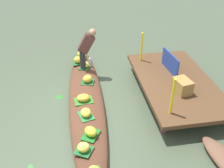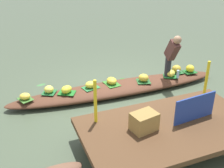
% 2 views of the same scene
% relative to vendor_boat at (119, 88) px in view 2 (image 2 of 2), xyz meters
% --- Properties ---
extents(canal_water, '(40.00, 40.00, 0.00)m').
position_rel_vendor_boat_xyz_m(canal_water, '(0.00, 0.00, -0.12)').
color(canal_water, '#46533D').
rests_on(canal_water, ground).
extents(dock_platform, '(3.20, 1.80, 0.45)m').
position_rel_vendor_boat_xyz_m(dock_platform, '(-0.03, 2.29, 0.27)').
color(dock_platform, brown).
rests_on(dock_platform, ground).
extents(vendor_boat, '(5.52, 0.98, 0.24)m').
position_rel_vendor_boat_xyz_m(vendor_boat, '(0.00, 0.00, 0.00)').
color(vendor_boat, '#553120').
rests_on(vendor_boat, ground).
extents(leaf_mat_0, '(0.46, 0.42, 0.01)m').
position_rel_vendor_boat_xyz_m(leaf_mat_0, '(-1.46, 0.09, 0.13)').
color(leaf_mat_0, '#1F672A').
rests_on(leaf_mat_0, vendor_boat).
extents(banana_bunch_0, '(0.35, 0.34, 0.17)m').
position_rel_vendor_boat_xyz_m(banana_bunch_0, '(-1.46, 0.09, 0.21)').
color(banana_bunch_0, yellow).
rests_on(banana_bunch_0, vendor_boat).
extents(leaf_mat_1, '(0.48, 0.44, 0.01)m').
position_rel_vendor_boat_xyz_m(leaf_mat_1, '(1.33, 0.00, 0.13)').
color(leaf_mat_1, '#1E6D23').
rests_on(leaf_mat_1, vendor_boat).
extents(banana_bunch_1, '(0.35, 0.33, 0.18)m').
position_rel_vendor_boat_xyz_m(banana_bunch_1, '(1.33, 0.00, 0.21)').
color(banana_bunch_1, yellow).
rests_on(banana_bunch_1, vendor_boat).
extents(leaf_mat_2, '(0.33, 0.35, 0.01)m').
position_rel_vendor_boat_xyz_m(leaf_mat_2, '(-1.76, -0.10, 0.13)').
color(leaf_mat_2, '#23612B').
rests_on(leaf_mat_2, vendor_boat).
extents(banana_bunch_2, '(0.26, 0.26, 0.20)m').
position_rel_vendor_boat_xyz_m(banana_bunch_2, '(-1.76, -0.10, 0.22)').
color(banana_bunch_2, gold).
rests_on(banana_bunch_2, vendor_boat).
extents(leaf_mat_3, '(0.41, 0.41, 0.01)m').
position_rel_vendor_boat_xyz_m(leaf_mat_3, '(1.71, -0.17, 0.13)').
color(leaf_mat_3, '#1F632E').
rests_on(leaf_mat_3, vendor_boat).
extents(banana_bunch_3, '(0.25, 0.25, 0.17)m').
position_rel_vendor_boat_xyz_m(banana_bunch_3, '(1.71, -0.17, 0.21)').
color(banana_bunch_3, '#EDE354').
rests_on(banana_bunch_3, vendor_boat).
extents(leaf_mat_4, '(0.37, 0.41, 0.01)m').
position_rel_vendor_boat_xyz_m(leaf_mat_4, '(2.27, -0.04, 0.13)').
color(leaf_mat_4, '#3E6F2C').
rests_on(leaf_mat_4, vendor_boat).
extents(banana_bunch_4, '(0.29, 0.27, 0.15)m').
position_rel_vendor_boat_xyz_m(banana_bunch_4, '(2.27, -0.04, 0.20)').
color(banana_bunch_4, yellow).
rests_on(banana_bunch_4, vendor_boat).
extents(leaf_mat_5, '(0.45, 0.37, 0.01)m').
position_rel_vendor_boat_xyz_m(leaf_mat_5, '(0.72, -0.05, 0.13)').
color(leaf_mat_5, '#2A773B').
rests_on(leaf_mat_5, vendor_boat).
extents(banana_bunch_5, '(0.29, 0.24, 0.16)m').
position_rel_vendor_boat_xyz_m(banana_bunch_5, '(0.72, -0.05, 0.21)').
color(banana_bunch_5, yellow).
rests_on(banana_bunch_5, vendor_boat).
extents(leaf_mat_6, '(0.41, 0.41, 0.01)m').
position_rel_vendor_boat_xyz_m(leaf_mat_6, '(-0.65, 0.10, 0.13)').
color(leaf_mat_6, '#225928').
rests_on(leaf_mat_6, vendor_boat).
extents(banana_bunch_6, '(0.35, 0.35, 0.20)m').
position_rel_vendor_boat_xyz_m(banana_bunch_6, '(-0.65, 0.10, 0.22)').
color(banana_bunch_6, gold).
rests_on(banana_bunch_6, vendor_boat).
extents(leaf_mat_7, '(0.37, 0.47, 0.01)m').
position_rel_vendor_boat_xyz_m(leaf_mat_7, '(0.16, -0.07, 0.13)').
color(leaf_mat_7, '#337727').
rests_on(leaf_mat_7, vendor_boat).
extents(banana_bunch_7, '(0.25, 0.31, 0.16)m').
position_rel_vendor_boat_xyz_m(banana_bunch_7, '(0.16, -0.07, 0.21)').
color(banana_bunch_7, gold).
rests_on(banana_bunch_7, vendor_boat).
extents(leaf_mat_8, '(0.35, 0.30, 0.01)m').
position_rel_vendor_boat_xyz_m(leaf_mat_8, '(-2.11, 0.03, 0.13)').
color(leaf_mat_8, '#1B6123').
rests_on(leaf_mat_8, vendor_boat).
extents(banana_bunch_8, '(0.26, 0.27, 0.20)m').
position_rel_vendor_boat_xyz_m(banana_bunch_8, '(-2.11, 0.03, 0.22)').
color(banana_bunch_8, yellow).
rests_on(banana_bunch_8, vendor_boat).
extents(vendor_person, '(0.20, 0.53, 1.19)m').
position_rel_vendor_boat_xyz_m(vendor_person, '(-1.38, 0.16, 0.80)').
color(vendor_person, '#28282D').
rests_on(vendor_person, vendor_boat).
extents(water_bottle, '(0.07, 0.07, 0.22)m').
position_rel_vendor_boat_xyz_m(water_bottle, '(-1.57, 0.25, 0.23)').
color(water_bottle, '#A5C7E5').
rests_on(water_bottle, vendor_boat).
extents(market_banner, '(0.90, 0.12, 0.49)m').
position_rel_vendor_boat_xyz_m(market_banner, '(-0.53, 2.29, 0.58)').
color(market_banner, navy).
rests_on(market_banner, dock_platform).
extents(railing_post_west, '(0.06, 0.06, 0.84)m').
position_rel_vendor_boat_xyz_m(railing_post_west, '(-1.23, 1.69, 0.75)').
color(railing_post_west, yellow).
rests_on(railing_post_west, dock_platform).
extents(railing_post_east, '(0.06, 0.06, 0.84)m').
position_rel_vendor_boat_xyz_m(railing_post_east, '(1.17, 1.69, 0.75)').
color(railing_post_east, yellow).
rests_on(railing_post_east, dock_platform).
extents(produce_crate, '(0.49, 0.40, 0.33)m').
position_rel_vendor_boat_xyz_m(produce_crate, '(0.47, 2.23, 0.49)').
color(produce_crate, olive).
rests_on(produce_crate, dock_platform).
extents(drifting_plant_0, '(0.19, 0.19, 0.01)m').
position_rel_vendor_boat_xyz_m(drifting_plant_0, '(-0.41, -0.66, -0.12)').
color(drifting_plant_0, '#2B7226').
rests_on(drifting_plant_0, ground).
extents(drifting_plant_1, '(0.27, 0.16, 0.01)m').
position_rel_vendor_boat_xyz_m(drifting_plant_1, '(1.77, -1.17, -0.12)').
color(drifting_plant_1, '#407B3E').
rests_on(drifting_plant_1, ground).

